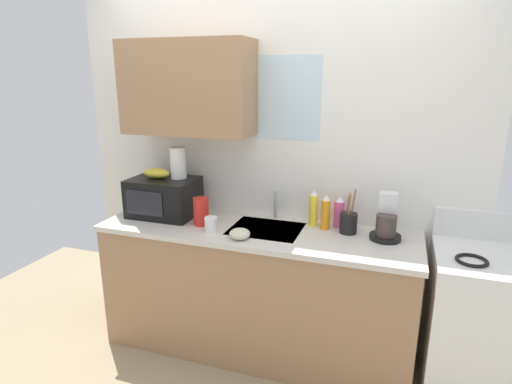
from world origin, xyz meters
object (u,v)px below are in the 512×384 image
stove_range (481,327)px  mug_white (211,224)px  paper_towel_roll (178,163)px  coffee_maker (386,222)px  cereal_canister (201,212)px  utensil_crock (348,222)px  dish_soap_bottle_orange (326,213)px  microwave (164,197)px  small_bowl (240,234)px  dish_soap_bottle_yellow (313,209)px  banana_bunch (156,173)px  dish_soap_bottle_pink (339,213)px

stove_range → mug_white: 1.73m
paper_towel_roll → coffee_maker: size_ratio=0.79×
cereal_canister → utensil_crock: size_ratio=0.65×
stove_range → dish_soap_bottle_orange: (-0.96, 0.14, 0.55)m
microwave → coffee_maker: size_ratio=1.64×
utensil_crock → small_bowl: utensil_crock is taller
coffee_maker → dish_soap_bottle_yellow: size_ratio=1.14×
microwave → small_bowl: microwave is taller
stove_range → utensil_crock: utensil_crock is taller
microwave → banana_bunch: (-0.05, 0.00, 0.17)m
dish_soap_bottle_pink → dish_soap_bottle_yellow: bearing=-167.3°
cereal_canister → mug_white: bearing=-38.3°
coffee_maker → small_bowl: 0.91m
mug_white → small_bowl: bearing=-15.3°
paper_towel_roll → mug_white: size_ratio=2.32×
stove_range → banana_bunch: banana_bunch is taller
cereal_canister → mug_white: 0.15m
dish_soap_bottle_orange → cereal_canister: (-0.80, -0.19, -0.01)m
coffee_maker → utensil_crock: (-0.23, 0.01, -0.03)m
cereal_canister → dish_soap_bottle_pink: bearing=16.6°
coffee_maker → small_bowl: size_ratio=2.15×
mug_white → paper_towel_roll: bearing=145.8°
stove_range → cereal_canister: cereal_canister is taller
banana_bunch → dish_soap_bottle_orange: banana_bunch is taller
microwave → dish_soap_bottle_orange: microwave is taller
dish_soap_bottle_orange → mug_white: dish_soap_bottle_orange is taller
microwave → mug_white: microwave is taller
small_bowl → dish_soap_bottle_pink: bearing=37.1°
dish_soap_bottle_pink → cereal_canister: (-0.88, -0.26, -0.00)m
paper_towel_roll → utensil_crock: size_ratio=0.77×
coffee_maker → small_bowl: coffee_maker is taller
banana_bunch → mug_white: banana_bunch is taller
dish_soap_bottle_pink → mug_white: 0.84m
mug_white → utensil_crock: (0.84, 0.26, 0.02)m
microwave → dish_soap_bottle_yellow: microwave is taller
paper_towel_roll → dish_soap_bottle_orange: bearing=2.3°
paper_towel_roll → dish_soap_bottle_yellow: 0.99m
utensil_crock → microwave: bearing=-176.8°
microwave → dish_soap_bottle_orange: 1.15m
cereal_canister → paper_towel_roll: bearing=148.0°
cereal_canister → small_bowl: 0.37m
microwave → coffee_maker: 1.52m
dish_soap_bottle_orange → utensil_crock: bearing=-8.5°
coffee_maker → microwave: bearing=-177.7°
paper_towel_roll → cereal_canister: 0.40m
cereal_canister → banana_bunch: bearing=165.6°
stove_range → dish_soap_bottle_orange: 1.12m
microwave → mug_white: size_ratio=4.84×
microwave → dish_soap_bottle_yellow: 1.06m
banana_bunch → dish_soap_bottle_orange: 1.21m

